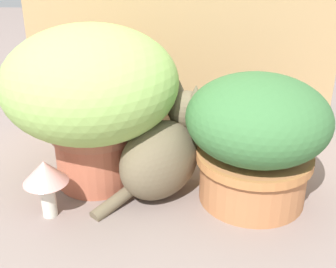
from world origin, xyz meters
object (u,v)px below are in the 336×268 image
(mushroom_ornament_pink, at_px, (45,176))
(cat, at_px, (164,154))
(leafy_planter, at_px, (256,136))
(grass_planter, at_px, (91,92))

(mushroom_ornament_pink, bearing_deg, cat, 23.82)
(leafy_planter, xyz_separation_m, cat, (-0.24, 0.02, -0.07))
(cat, relative_size, mushroom_ornament_pink, 2.03)
(leafy_planter, bearing_deg, grass_planter, 171.02)
(grass_planter, bearing_deg, mushroom_ornament_pink, -116.33)
(mushroom_ornament_pink, bearing_deg, leafy_planter, 11.77)
(grass_planter, bearing_deg, leafy_planter, -8.98)
(grass_planter, xyz_separation_m, leafy_planter, (0.45, -0.07, -0.09))
(grass_planter, bearing_deg, cat, -14.71)
(leafy_planter, height_order, cat, leafy_planter)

